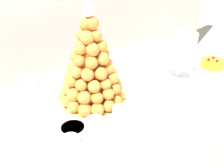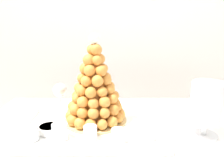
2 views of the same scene
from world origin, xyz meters
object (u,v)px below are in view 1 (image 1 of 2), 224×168
(creme_brulee_ramekin, at_px, (73,130))
(wine_glass, at_px, (32,84))
(fruit_tart_plate, at_px, (212,65))
(dessert_cup_left, at_px, (71,144))
(dessert_cup_mid_left, at_px, (95,127))
(serving_tray, at_px, (104,110))
(macaron_goblet, at_px, (182,50))
(dessert_cup_centre, at_px, (119,114))
(dessert_cup_mid_right, at_px, (142,105))
(dessert_cup_right, at_px, (156,90))
(croquembouche, at_px, (91,67))

(creme_brulee_ramekin, height_order, wine_glass, wine_glass)
(fruit_tart_plate, bearing_deg, dessert_cup_left, 178.96)
(dessert_cup_mid_left, xyz_separation_m, creme_brulee_ramekin, (-0.05, 0.05, -0.01))
(dessert_cup_left, distance_m, fruit_tart_plate, 0.85)
(serving_tray, relative_size, macaron_goblet, 2.56)
(wine_glass, bearing_deg, serving_tray, -49.79)
(wine_glass, bearing_deg, dessert_cup_centre, -58.59)
(macaron_goblet, bearing_deg, wine_glass, 158.14)
(creme_brulee_ramekin, bearing_deg, dessert_cup_mid_right, -14.73)
(dessert_cup_left, distance_m, macaron_goblet, 0.66)
(dessert_cup_mid_right, height_order, dessert_cup_right, dessert_cup_right)
(croquembouche, relative_size, wine_glass, 2.60)
(serving_tray, height_order, dessert_cup_mid_left, dessert_cup_mid_left)
(dessert_cup_mid_right, bearing_deg, dessert_cup_left, 177.88)
(dessert_cup_left, bearing_deg, dessert_cup_mid_right, -2.12)
(dessert_cup_right, relative_size, creme_brulee_ramekin, 0.66)
(serving_tray, bearing_deg, fruit_tart_plate, -9.00)
(dessert_cup_mid_left, bearing_deg, dessert_cup_right, 0.55)
(dessert_cup_mid_right, bearing_deg, fruit_tart_plate, -0.41)
(serving_tray, relative_size, fruit_tart_plate, 2.75)
(dessert_cup_right, bearing_deg, dessert_cup_left, -178.61)
(fruit_tart_plate, bearing_deg, macaron_goblet, 163.19)
(dessert_cup_centre, distance_m, dessert_cup_right, 0.21)
(croquembouche, height_order, fruit_tart_plate, croquembouche)
(macaron_goblet, height_order, wine_glass, macaron_goblet)
(dessert_cup_mid_right, xyz_separation_m, wine_glass, (-0.27, 0.30, 0.08))
(serving_tray, xyz_separation_m, dessert_cup_left, (-0.21, -0.09, 0.03))
(serving_tray, bearing_deg, wine_glass, 130.21)
(dessert_cup_centre, distance_m, dessert_cup_mid_right, 0.10)
(creme_brulee_ramekin, distance_m, macaron_goblet, 0.61)
(croquembouche, bearing_deg, dessert_cup_mid_left, -127.31)
(dessert_cup_mid_left, bearing_deg, dessert_cup_mid_right, -5.07)
(dessert_cup_mid_right, bearing_deg, macaron_goblet, 9.84)
(dessert_cup_mid_left, bearing_deg, creme_brulee_ramekin, 135.97)
(dessert_cup_mid_right, distance_m, dessert_cup_right, 0.12)
(dessert_cup_mid_right, xyz_separation_m, dessert_cup_right, (0.11, 0.02, 0.00))
(croquembouche, relative_size, creme_brulee_ramekin, 4.32)
(macaron_goblet, distance_m, fruit_tart_plate, 0.24)
(dessert_cup_left, xyz_separation_m, dessert_cup_right, (0.43, 0.01, 0.00))
(dessert_cup_centre, bearing_deg, dessert_cup_left, -178.23)
(dessert_cup_mid_left, bearing_deg, fruit_tart_plate, -1.74)
(serving_tray, height_order, fruit_tart_plate, fruit_tart_plate)
(serving_tray, bearing_deg, dessert_cup_mid_right, -43.76)
(serving_tray, bearing_deg, croquembouche, 84.38)
(dessert_cup_right, height_order, creme_brulee_ramekin, dessert_cup_right)
(dessert_cup_centre, relative_size, dessert_cup_right, 0.88)
(dessert_cup_centre, distance_m, wine_glass, 0.34)
(serving_tray, xyz_separation_m, dessert_cup_centre, (0.00, -0.08, 0.03))
(serving_tray, height_order, dessert_cup_mid_right, dessert_cup_mid_right)
(dessert_cup_centre, relative_size, wine_glass, 0.35)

